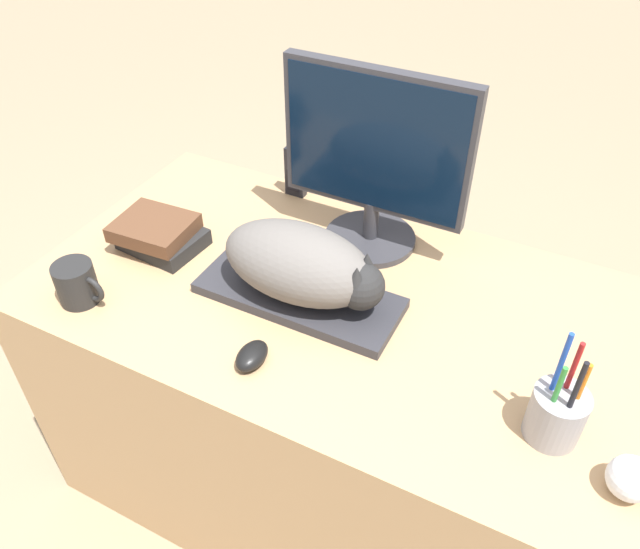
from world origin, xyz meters
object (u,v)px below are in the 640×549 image
Objects in this scene: phone at (296,172)px; cat at (304,265)px; pen_cup at (557,413)px; book_stack at (159,234)px; keyboard at (299,295)px; baseball at (630,478)px; coffee_mug at (77,283)px; computer_mouse at (252,356)px; monitor at (375,156)px.

cat is at bearing -58.79° from phone.
book_stack is at bearing 172.69° from pen_cup.
keyboard is 2.25× the size of book_stack.
cat is 2.64× the size of phone.
keyboard is 5.95× the size of baseball.
coffee_mug is at bearing -153.62° from cat.
coffee_mug is (-0.42, -0.21, 0.03)m from keyboard.
keyboard is 0.20m from computer_mouse.
monitor is 5.79× the size of baseball.
phone is (-0.21, 0.57, 0.05)m from computer_mouse.
keyboard is 1.92× the size of pen_cup.
pen_cup is (0.97, 0.11, 0.01)m from coffee_mug.
cat is at bearing 87.75° from computer_mouse.
computer_mouse is at bearing -69.29° from phone.
keyboard is at bearing 27.11° from coffee_mug.
monitor is 0.70m from coffee_mug.
pen_cup is (0.55, 0.10, 0.04)m from computer_mouse.
baseball is (1.10, 0.05, -0.01)m from coffee_mug.
coffee_mug is (-0.43, -0.21, -0.06)m from cat.
pen_cup reaches higher than phone.
monitor is at bearing 84.32° from computer_mouse.
keyboard is 1.03× the size of monitor.
pen_cup reaches higher than coffee_mug.
pen_cup is (0.55, -0.11, 0.04)m from keyboard.
coffee_mug is at bearing -178.09° from computer_mouse.
phone is 0.69× the size of book_stack.
pen_cup is at bearing -36.16° from monitor.
book_stack is (-1.07, 0.18, 0.00)m from baseball.
phone is 0.39m from book_stack.
book_stack reaches higher than baseball.
book_stack reaches higher than computer_mouse.
phone reaches higher than computer_mouse.
monitor is 0.33m from phone.
baseball is (0.67, -0.16, -0.07)m from cat.
keyboard is 0.57m from pen_cup.
keyboard is at bearing -60.37° from phone.
computer_mouse is 0.56m from pen_cup.
coffee_mug reaches higher than keyboard.
pen_cup is (0.50, -0.37, -0.18)m from monitor.
computer_mouse is 1.11× the size of baseball.
monitor is 0.79m from baseball.
monitor is 3.66× the size of coffee_mug.
monitor reaches higher than book_stack.
book_stack reaches higher than keyboard.
coffee_mug is 0.87× the size of phone.
cat reaches higher than computer_mouse.
computer_mouse reaches higher than keyboard.
cat is 0.30m from monitor.
cat is 1.56× the size of pen_cup.
computer_mouse is at bearing -88.35° from keyboard.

